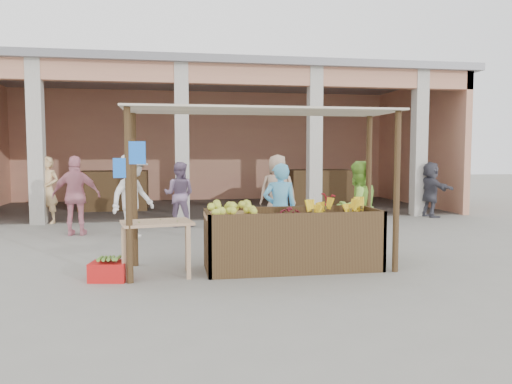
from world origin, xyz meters
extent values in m
plane|color=gray|center=(0.00, 0.00, 0.00)|extent=(60.00, 60.00, 0.00)
cube|color=tan|center=(0.00, 11.40, 2.00)|extent=(14.00, 0.20, 4.00)
cube|color=tan|center=(6.90, 8.50, 2.00)|extent=(0.20, 6.00, 4.00)
cube|color=tan|center=(0.00, 5.65, 3.75)|extent=(14.00, 0.30, 0.50)
cube|color=slate|center=(0.00, 8.50, 4.10)|extent=(14.40, 6.40, 0.20)
cube|color=beige|center=(-4.50, 5.65, 2.00)|extent=(0.35, 0.35, 4.00)
cube|color=beige|center=(-1.00, 5.65, 2.00)|extent=(0.35, 0.35, 4.00)
cube|color=beige|center=(2.50, 5.65, 2.00)|extent=(0.35, 0.35, 4.00)
cube|color=beige|center=(5.50, 5.65, 2.00)|extent=(0.35, 0.35, 4.00)
cube|color=#4A361D|center=(-3.00, 8.50, 0.60)|extent=(2.00, 1.20, 1.20)
cube|color=#4A361D|center=(3.50, 8.50, 0.60)|extent=(2.00, 1.20, 1.20)
cube|color=#4A361D|center=(0.50, 0.00, 0.40)|extent=(2.60, 0.95, 0.80)
cylinder|color=#4A361D|center=(-1.85, -0.45, 1.18)|extent=(0.09, 0.09, 2.35)
cylinder|color=#4A361D|center=(1.95, -0.45, 1.18)|extent=(0.09, 0.09, 2.35)
cylinder|color=#4A361D|center=(-1.85, 0.60, 1.18)|extent=(0.09, 0.09, 2.35)
cylinder|color=#4A361D|center=(1.95, 0.60, 1.18)|extent=(0.09, 0.09, 2.35)
cube|color=beige|center=(0.05, 0.08, 2.37)|extent=(4.00, 1.35, 0.03)
cube|color=blue|center=(-1.73, -0.45, 1.75)|extent=(0.22, 0.08, 0.30)
cube|color=blue|center=(-1.95, -0.45, 1.55)|extent=(0.18, 0.07, 0.26)
cube|color=#AB8158|center=(-0.42, 0.02, 0.83)|extent=(0.78, 0.67, 0.06)
ellipsoid|color=#EDE545|center=(-0.42, 0.02, 0.93)|extent=(0.66, 0.58, 0.14)
ellipsoid|color=maroon|center=(0.47, 0.04, 0.87)|extent=(0.43, 0.35, 0.14)
cube|color=tan|center=(-1.50, -0.10, 0.76)|extent=(1.07, 0.81, 0.04)
cube|color=tan|center=(-1.93, -0.37, 0.37)|extent=(0.06, 0.06, 0.74)
cube|color=tan|center=(-1.06, -0.37, 0.37)|extent=(0.06, 0.06, 0.74)
cube|color=tan|center=(-1.93, 0.17, 0.37)|extent=(0.06, 0.06, 0.74)
cube|color=tan|center=(-1.06, 0.17, 0.37)|extent=(0.06, 0.06, 0.74)
cube|color=red|center=(-2.14, -0.27, 0.13)|extent=(0.56, 0.45, 0.26)
ellipsoid|color=maroon|center=(2.51, 5.06, 0.29)|extent=(0.43, 0.43, 0.58)
ellipsoid|color=maroon|center=(2.85, 5.11, 0.29)|extent=(0.43, 0.43, 0.58)
ellipsoid|color=maroon|center=(2.68, 5.35, 0.29)|extent=(0.43, 0.43, 0.58)
ellipsoid|color=maroon|center=(2.31, 5.21, 0.29)|extent=(0.43, 0.43, 0.58)
imported|color=#5CBDF0|center=(0.52, 0.94, 0.84)|extent=(0.68, 0.53, 1.68)
imported|color=#98DB4A|center=(1.84, 0.81, 0.85)|extent=(0.91, 0.67, 1.70)
imported|color=#A6131D|center=(1.42, 2.46, 0.48)|extent=(0.89, 1.90, 0.95)
imported|color=white|center=(-2.07, 3.28, 0.94)|extent=(1.24, 1.31, 1.88)
imported|color=pink|center=(-3.27, 3.77, 0.90)|extent=(1.09, 0.63, 1.80)
imported|color=tan|center=(1.12, 3.92, 0.95)|extent=(1.03, 0.79, 1.90)
imported|color=#454450|center=(5.71, 5.33, 0.80)|extent=(0.81, 1.54, 1.59)
imported|color=#F1C284|center=(-4.30, 5.76, 0.87)|extent=(0.79, 0.71, 1.73)
imported|color=gray|center=(-1.10, 4.67, 0.84)|extent=(0.92, 0.68, 1.68)
camera|label=1|loc=(-1.30, -7.24, 1.75)|focal=35.00mm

